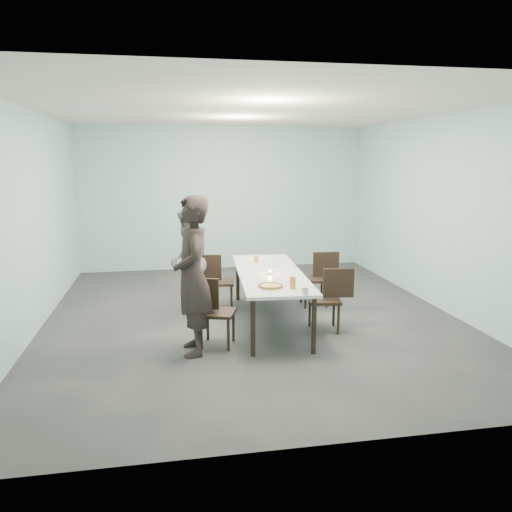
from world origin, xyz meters
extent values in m
plane|color=#333335|center=(0.00, 0.00, 0.00)|extent=(7.00, 7.00, 0.00)
cube|color=#A9D5D4|center=(0.00, 3.50, 1.50)|extent=(6.00, 0.02, 3.00)
cube|color=#A9D5D4|center=(0.00, -3.50, 1.50)|extent=(6.00, 0.02, 3.00)
cube|color=#A9D5D4|center=(-3.00, 0.00, 1.50)|extent=(0.02, 7.00, 3.00)
cube|color=#A9D5D4|center=(3.00, 0.00, 1.50)|extent=(0.02, 7.00, 3.00)
cube|color=white|center=(0.00, 0.00, 3.00)|extent=(6.00, 7.00, 0.02)
cube|color=white|center=(0.21, -0.33, 0.73)|extent=(1.08, 2.66, 0.04)
cylinder|color=black|center=(-0.24, -1.52, 0.35)|extent=(0.06, 0.06, 0.71)
cylinder|color=black|center=(-0.07, 0.92, 0.35)|extent=(0.06, 0.06, 0.71)
cylinder|color=black|center=(0.50, -1.57, 0.35)|extent=(0.06, 0.06, 0.71)
cylinder|color=black|center=(0.67, 0.86, 0.35)|extent=(0.06, 0.06, 0.71)
cube|color=black|center=(-0.62, -1.10, 0.43)|extent=(0.53, 0.53, 0.04)
cube|color=black|center=(-0.80, -1.04, 0.67)|extent=(0.41, 0.17, 0.40)
cylinder|color=black|center=(-0.84, -1.20, 0.21)|extent=(0.04, 0.04, 0.41)
cylinder|color=black|center=(-0.73, -0.88, 0.21)|extent=(0.04, 0.04, 0.41)
cylinder|color=black|center=(-0.51, -1.31, 0.21)|extent=(0.04, 0.04, 0.41)
cylinder|color=black|center=(-0.41, -0.99, 0.21)|extent=(0.04, 0.04, 0.41)
cube|color=black|center=(-0.41, 0.47, 0.43)|extent=(0.47, 0.47, 0.04)
cube|color=black|center=(-0.60, 0.49, 0.67)|extent=(0.42, 0.09, 0.40)
cylinder|color=black|center=(-0.60, 0.32, 0.21)|extent=(0.04, 0.04, 0.41)
cylinder|color=black|center=(-0.56, 0.66, 0.21)|extent=(0.04, 0.04, 0.41)
cylinder|color=black|center=(-0.26, 0.28, 0.21)|extent=(0.04, 0.04, 0.41)
cylinder|color=black|center=(-0.22, 0.62, 0.21)|extent=(0.04, 0.04, 0.41)
cube|color=black|center=(0.88, -0.79, 0.43)|extent=(0.48, 0.48, 0.04)
cube|color=black|center=(1.06, -0.82, 0.67)|extent=(0.42, 0.10, 0.40)
cylinder|color=black|center=(1.07, -0.64, 0.21)|extent=(0.04, 0.04, 0.41)
cylinder|color=black|center=(1.02, -0.98, 0.21)|extent=(0.04, 0.04, 0.41)
cylinder|color=black|center=(0.73, -0.59, 0.21)|extent=(0.04, 0.04, 0.41)
cylinder|color=black|center=(0.68, -0.93, 0.21)|extent=(0.04, 0.04, 0.41)
cube|color=black|center=(1.09, 0.40, 0.43)|extent=(0.45, 0.45, 0.04)
cube|color=black|center=(1.28, 0.39, 0.67)|extent=(0.42, 0.07, 0.40)
cylinder|color=black|center=(1.27, 0.56, 0.21)|extent=(0.04, 0.04, 0.41)
cylinder|color=black|center=(1.25, 0.22, 0.21)|extent=(0.04, 0.04, 0.41)
cylinder|color=black|center=(0.93, 0.58, 0.21)|extent=(0.04, 0.04, 0.41)
cylinder|color=black|center=(0.91, 0.24, 0.21)|extent=(0.04, 0.04, 0.41)
imported|color=black|center=(-0.93, -1.27, 0.96)|extent=(0.49, 0.72, 1.92)
imported|color=slate|center=(-0.90, 0.53, 0.79)|extent=(0.74, 0.87, 1.59)
cylinder|color=white|center=(0.04, -1.18, 0.76)|extent=(0.34, 0.34, 0.01)
cylinder|color=#EFD288|center=(0.04, -1.18, 0.77)|extent=(0.30, 0.30, 0.01)
torus|color=brown|center=(0.04, -1.18, 0.77)|extent=(0.32, 0.32, 0.03)
cylinder|color=white|center=(0.36, -0.87, 0.76)|extent=(0.18, 0.18, 0.01)
cylinder|color=#C87C2C|center=(0.30, -1.28, 0.82)|extent=(0.08, 0.08, 0.15)
cylinder|color=silver|center=(0.37, -1.58, 0.80)|extent=(0.08, 0.08, 0.09)
cylinder|color=silver|center=(0.18, -0.47, 0.77)|extent=(0.06, 0.06, 0.03)
cylinder|color=orange|center=(0.18, -0.47, 0.79)|extent=(0.04, 0.04, 0.01)
cylinder|color=#C87C2C|center=(0.15, 0.41, 0.79)|extent=(0.07, 0.07, 0.08)
cube|color=silver|center=(0.18, 0.60, 0.75)|extent=(0.31, 0.24, 0.01)
camera|label=1|loc=(-1.22, -7.09, 2.33)|focal=35.00mm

